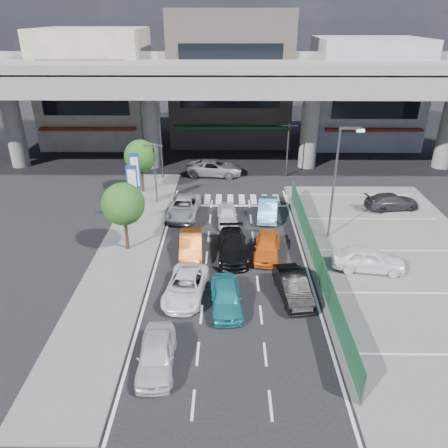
{
  "coord_description": "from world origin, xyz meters",
  "views": [
    {
      "loc": [
        -0.19,
        -21.9,
        14.61
      ],
      "look_at": [
        -0.46,
        4.55,
        1.73
      ],
      "focal_mm": 35.0,
      "sensor_mm": 36.0,
      "label": 1
    }
  ],
  "objects_px": {
    "van_white_back_left": "(156,354)",
    "taxi_orange_right": "(267,247)",
    "sedan_white_mid_left": "(186,286)",
    "crossing_wagon_silver": "(215,168)",
    "hatch_black_mid_right": "(293,287)",
    "taxi_orange_left": "(191,245)",
    "street_lamp_left": "(162,130)",
    "traffic_cone": "(310,237)",
    "traffic_light_left": "(154,159)",
    "signboard_near": "(133,187)",
    "street_lamp_right": "(338,174)",
    "wagon_silver_front_left": "(184,207)",
    "tree_far": "(140,156)",
    "sedan_white_front_mid": "(227,214)",
    "signboard_far": "(135,173)",
    "traffic_light_right": "(288,137)",
    "taxi_teal_mid": "(226,297)",
    "parked_sedan_dgrey": "(392,202)",
    "parked_sedan_white": "(368,259)",
    "tree_near": "(123,204)",
    "sedan_black_mid": "(233,247)",
    "kei_truck_front_right": "(268,209)"
  },
  "relations": [
    {
      "from": "sedan_white_mid_left",
      "to": "traffic_light_left",
      "type": "bearing_deg",
      "value": 111.53
    },
    {
      "from": "taxi_teal_mid",
      "to": "traffic_light_left",
      "type": "bearing_deg",
      "value": 108.32
    },
    {
      "from": "taxi_orange_left",
      "to": "wagon_silver_front_left",
      "type": "bearing_deg",
      "value": 96.03
    },
    {
      "from": "taxi_orange_right",
      "to": "kei_truck_front_right",
      "type": "height_order",
      "value": "same"
    },
    {
      "from": "tree_near",
      "to": "sedan_white_front_mid",
      "type": "distance_m",
      "value": 8.55
    },
    {
      "from": "tree_far",
      "to": "hatch_black_mid_right",
      "type": "xyz_separation_m",
      "value": [
        11.28,
        -15.84,
        -2.7
      ]
    },
    {
      "from": "signboard_near",
      "to": "traffic_cone",
      "type": "bearing_deg",
      "value": -12.0
    },
    {
      "from": "sedan_white_mid_left",
      "to": "wagon_silver_front_left",
      "type": "bearing_deg",
      "value": 102.16
    },
    {
      "from": "taxi_orange_right",
      "to": "parked_sedan_white",
      "type": "relative_size",
      "value": 0.91
    },
    {
      "from": "street_lamp_left",
      "to": "hatch_black_mid_right",
      "type": "distance_m",
      "value": 22.06
    },
    {
      "from": "signboard_near",
      "to": "wagon_silver_front_left",
      "type": "distance_m",
      "value": 4.55
    },
    {
      "from": "sedan_black_mid",
      "to": "parked_sedan_dgrey",
      "type": "distance_m",
      "value": 15.18
    },
    {
      "from": "signboard_far",
      "to": "tree_far",
      "type": "relative_size",
      "value": 0.98
    },
    {
      "from": "van_white_back_left",
      "to": "street_lamp_right",
      "type": "bearing_deg",
      "value": 47.82
    },
    {
      "from": "hatch_black_mid_right",
      "to": "tree_far",
      "type": "bearing_deg",
      "value": 117.69
    },
    {
      "from": "van_white_back_left",
      "to": "kei_truck_front_right",
      "type": "distance_m",
      "value": 17.41
    },
    {
      "from": "wagon_silver_front_left",
      "to": "tree_near",
      "type": "bearing_deg",
      "value": -115.73
    },
    {
      "from": "traffic_light_right",
      "to": "traffic_cone",
      "type": "height_order",
      "value": "traffic_light_right"
    },
    {
      "from": "van_white_back_left",
      "to": "taxi_orange_right",
      "type": "xyz_separation_m",
      "value": [
        5.81,
        10.11,
        0.0
      ]
    },
    {
      "from": "hatch_black_mid_right",
      "to": "parked_sedan_dgrey",
      "type": "xyz_separation_m",
      "value": [
        9.7,
        12.34,
        0.01
      ]
    },
    {
      "from": "taxi_orange_right",
      "to": "street_lamp_right",
      "type": "bearing_deg",
      "value": 37.15
    },
    {
      "from": "parked_sedan_dgrey",
      "to": "hatch_black_mid_right",
      "type": "bearing_deg",
      "value": 132.43
    },
    {
      "from": "street_lamp_left",
      "to": "taxi_teal_mid",
      "type": "relative_size",
      "value": 1.98
    },
    {
      "from": "sedan_black_mid",
      "to": "wagon_silver_front_left",
      "type": "relative_size",
      "value": 0.96
    },
    {
      "from": "street_lamp_right",
      "to": "crossing_wagon_silver",
      "type": "xyz_separation_m",
      "value": [
        -8.72,
        13.19,
        -4.01
      ]
    },
    {
      "from": "signboard_near",
      "to": "parked_sedan_dgrey",
      "type": "bearing_deg",
      "value": 8.39
    },
    {
      "from": "signboard_far",
      "to": "tree_near",
      "type": "distance_m",
      "value": 7.03
    },
    {
      "from": "signboard_far",
      "to": "taxi_teal_mid",
      "type": "xyz_separation_m",
      "value": [
        7.32,
        -13.35,
        -2.37
      ]
    },
    {
      "from": "signboard_far",
      "to": "tree_near",
      "type": "relative_size",
      "value": 0.98
    },
    {
      "from": "signboard_near",
      "to": "van_white_back_left",
      "type": "xyz_separation_m",
      "value": [
        3.8,
        -14.79,
        -2.37
      ]
    },
    {
      "from": "tree_far",
      "to": "sedan_white_mid_left",
      "type": "relative_size",
      "value": 1.05
    },
    {
      "from": "van_white_back_left",
      "to": "sedan_white_mid_left",
      "type": "height_order",
      "value": "van_white_back_left"
    },
    {
      "from": "signboard_far",
      "to": "tree_far",
      "type": "height_order",
      "value": "tree_far"
    },
    {
      "from": "street_lamp_right",
      "to": "wagon_silver_front_left",
      "type": "relative_size",
      "value": 1.61
    },
    {
      "from": "street_lamp_left",
      "to": "hatch_black_mid_right",
      "type": "xyz_separation_m",
      "value": [
        9.8,
        -19.34,
        -4.08
      ]
    },
    {
      "from": "signboard_near",
      "to": "taxi_orange_left",
      "type": "height_order",
      "value": "signboard_near"
    },
    {
      "from": "street_lamp_left",
      "to": "traffic_cone",
      "type": "xyz_separation_m",
      "value": [
        11.93,
        -12.73,
        -4.36
      ]
    },
    {
      "from": "sedan_black_mid",
      "to": "sedan_white_mid_left",
      "type": "bearing_deg",
      "value": -123.13
    },
    {
      "from": "traffic_light_left",
      "to": "signboard_near",
      "type": "distance_m",
      "value": 4.22
    },
    {
      "from": "street_lamp_left",
      "to": "signboard_near",
      "type": "xyz_separation_m",
      "value": [
        -0.87,
        -10.01,
        -1.71
      ]
    },
    {
      "from": "hatch_black_mid_right",
      "to": "taxi_orange_left",
      "type": "bearing_deg",
      "value": 134.11
    },
    {
      "from": "traffic_light_right",
      "to": "signboard_near",
      "type": "relative_size",
      "value": 1.11
    },
    {
      "from": "taxi_orange_right",
      "to": "sedan_white_front_mid",
      "type": "relative_size",
      "value": 1.09
    },
    {
      "from": "tree_far",
      "to": "street_lamp_left",
      "type": "bearing_deg",
      "value": 67.16
    },
    {
      "from": "traffic_light_right",
      "to": "taxi_orange_right",
      "type": "xyz_separation_m",
      "value": [
        -3.1,
        -15.68,
        -3.25
      ]
    },
    {
      "from": "taxi_orange_left",
      "to": "tree_far",
      "type": "bearing_deg",
      "value": 111.4
    },
    {
      "from": "sedan_white_mid_left",
      "to": "crossing_wagon_silver",
      "type": "distance_m",
      "value": 20.51
    },
    {
      "from": "street_lamp_right",
      "to": "sedan_white_front_mid",
      "type": "distance_m",
      "value": 8.85
    },
    {
      "from": "hatch_black_mid_right",
      "to": "parked_sedan_dgrey",
      "type": "height_order",
      "value": "hatch_black_mid_right"
    },
    {
      "from": "street_lamp_right",
      "to": "signboard_far",
      "type": "bearing_deg",
      "value": 161.32
    }
  ]
}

